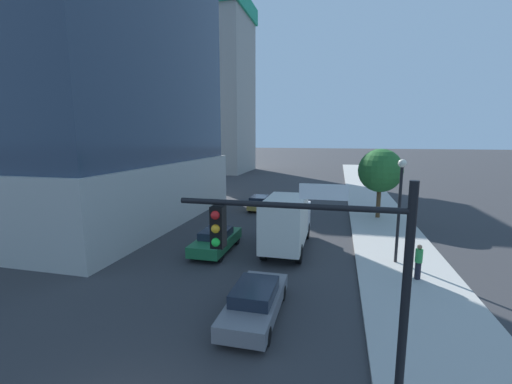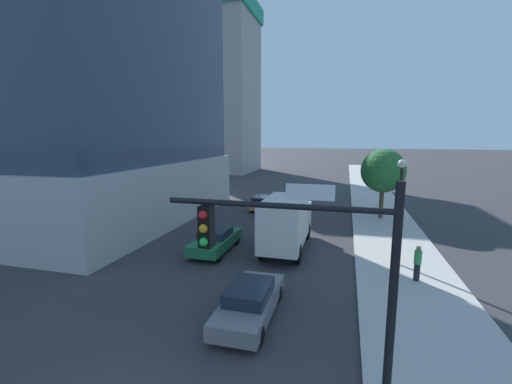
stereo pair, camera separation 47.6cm
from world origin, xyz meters
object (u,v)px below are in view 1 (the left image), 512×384
Objects in this scene: pedestrian_green_shirt at (419,261)px; car_gray at (255,301)px; street_tree at (380,171)px; car_green at (216,240)px; box_truck at (287,221)px; car_gold at (261,202)px; traffic_light_pole at (319,259)px; construction_building at (214,82)px; street_lamp at (400,196)px.

car_gray is at bearing -143.66° from pedestrian_green_shirt.
car_green is at bearing -133.75° from street_tree.
car_green is (-4.16, 6.88, 0.02)m from car_gray.
street_tree reaches higher than box_truck.
car_gold reaches higher than car_gray.
traffic_light_pole reaches higher than car_gray.
box_truck is (-2.56, 12.25, -2.29)m from traffic_light_pole.
construction_building is 6.94× the size of street_lamp.
street_lamp is 10.73m from street_tree.
car_gray is at bearing 121.62° from traffic_light_pole.
street_lamp is at bearing -8.35° from box_truck.
traffic_light_pole is at bearing -99.84° from street_tree.
pedestrian_green_shirt is at bearing 64.95° from traffic_light_pole.
street_lamp is at bearing 49.19° from car_gray.
construction_building is 46.16m from street_tree.
pedestrian_green_shirt is (6.87, 5.06, 0.35)m from car_gray.
car_gold is 0.92× the size of car_gray.
car_gold is at bearing 110.62° from box_truck.
car_gray is at bearing -58.82° from car_green.
street_lamp reaches higher than car_gray.
box_truck is (0.00, 8.09, 1.18)m from car_gray.
pedestrian_green_shirt is at bearing -51.96° from car_gold.
construction_building reaches higher than street_tree.
construction_building is at bearing 121.32° from street_lamp.
street_lamp reaches higher than box_truck.
pedestrian_green_shirt reaches higher than car_green.
box_truck is (4.16, 1.21, 1.15)m from car_green.
construction_building is at bearing 120.77° from pedestrian_green_shirt.
street_tree reaches higher than pedestrian_green_shirt.
street_tree reaches higher than car_green.
car_gray is 8.04m from car_green.
traffic_light_pole is 13.38m from car_green.
traffic_light_pole is at bearing -67.12° from construction_building.
construction_building reaches higher than traffic_light_pole.
car_gray is 2.77× the size of pedestrian_green_shirt.
street_tree is (3.83, 22.07, -0.01)m from traffic_light_pole.
street_lamp is 10.84m from car_green.
construction_building is at bearing 110.63° from car_green.
street_tree is at bearing 70.36° from car_gray.
traffic_light_pole is 10.65m from pedestrian_green_shirt.
car_gray is 1.00× the size of car_green.
street_lamp is 1.19× the size of car_green.
construction_building reaches higher than box_truck.
car_gray is at bearing -67.88° from construction_building.
car_gold is (17.11, -33.18, -16.83)m from construction_building.
traffic_light_pole is at bearing -78.19° from box_truck.
box_truck is 7.56m from pedestrian_green_shirt.
construction_building reaches higher than car_gray.
pedestrian_green_shirt reaches higher than car_gold.
traffic_light_pole reaches higher than street_tree.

